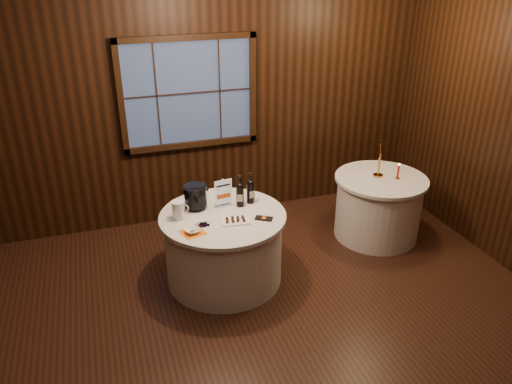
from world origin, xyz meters
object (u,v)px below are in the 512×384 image
object	(u,v)px
grape_bunch	(204,224)
port_bottle_left	(240,193)
main_table	(224,247)
cracker_bowl	(193,231)
red_candle	(398,173)
brass_candlestick	(379,164)
sign_stand	(223,197)
port_bottle_right	(250,190)
ice_bucket	(195,197)
chocolate_box	(264,218)
glass_pitcher	(178,210)
chocolate_plate	(235,220)
side_table	(378,207)

from	to	relation	value
grape_bunch	port_bottle_left	bearing A→B (deg)	32.40
main_table	cracker_bowl	xyz separation A→B (m)	(-0.36, -0.26, 0.40)
red_candle	brass_candlestick	bearing A→B (deg)	141.44
sign_stand	port_bottle_left	distance (m)	0.18
port_bottle_right	cracker_bowl	distance (m)	0.84
port_bottle_left	red_candle	size ratio (longest dim) A/B	1.75
ice_bucket	chocolate_box	bearing A→B (deg)	-36.72
sign_stand	grape_bunch	world-z (taller)	sign_stand
grape_bunch	glass_pitcher	size ratio (longest dim) A/B	0.93
main_table	port_bottle_left	bearing A→B (deg)	30.38
ice_bucket	brass_candlestick	xyz separation A→B (m)	(2.20, 0.13, 0.02)
main_table	chocolate_plate	world-z (taller)	chocolate_plate
port_bottle_left	brass_candlestick	distance (m)	1.77
port_bottle_left	chocolate_box	distance (m)	0.40
ice_bucket	brass_candlestick	size ratio (longest dim) A/B	0.60
side_table	brass_candlestick	size ratio (longest dim) A/B	2.59
port_bottle_right	chocolate_box	world-z (taller)	port_bottle_right
glass_pitcher	side_table	bearing A→B (deg)	8.89
main_table	grape_bunch	xyz separation A→B (m)	(-0.23, -0.16, 0.40)
ice_bucket	glass_pitcher	size ratio (longest dim) A/B	1.34
chocolate_box	grape_bunch	xyz separation A→B (m)	(-0.60, 0.06, 0.01)
chocolate_plate	port_bottle_left	bearing A→B (deg)	65.32
sign_stand	port_bottle_right	bearing A→B (deg)	-11.25
side_table	chocolate_box	world-z (taller)	chocolate_box
chocolate_plate	red_candle	distance (m)	2.11
red_candle	glass_pitcher	bearing A→B (deg)	-176.76
side_table	grape_bunch	distance (m)	2.31
brass_candlestick	side_table	bearing A→B (deg)	-66.16
side_table	red_candle	bearing A→B (deg)	-30.73
port_bottle_right	ice_bucket	bearing A→B (deg)	165.59
port_bottle_left	sign_stand	bearing A→B (deg)	-178.74
grape_bunch	brass_candlestick	bearing A→B (deg)	12.89
side_table	ice_bucket	xyz separation A→B (m)	(-2.22, -0.08, 0.51)
port_bottle_right	chocolate_plate	world-z (taller)	port_bottle_right
port_bottle_right	glass_pitcher	xyz separation A→B (m)	(-0.78, -0.11, -0.05)
port_bottle_right	glass_pitcher	distance (m)	0.79
glass_pitcher	brass_candlestick	distance (m)	2.43
side_table	port_bottle_right	world-z (taller)	port_bottle_right
side_table	chocolate_box	size ratio (longest dim) A/B	6.31
main_table	red_candle	bearing A→B (deg)	5.54
main_table	glass_pitcher	distance (m)	0.65
chocolate_plate	glass_pitcher	xyz separation A→B (m)	(-0.51, 0.24, 0.08)
sign_stand	ice_bucket	world-z (taller)	sign_stand
chocolate_plate	red_candle	bearing A→B (deg)	10.67
ice_bucket	grape_bunch	xyz separation A→B (m)	(-0.01, -0.38, -0.11)
glass_pitcher	ice_bucket	bearing A→B (deg)	40.95
main_table	port_bottle_right	size ratio (longest dim) A/B	3.77
main_table	sign_stand	bearing A→B (deg)	72.79
brass_candlestick	red_candle	world-z (taller)	brass_candlestick
chocolate_plate	grape_bunch	distance (m)	0.31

